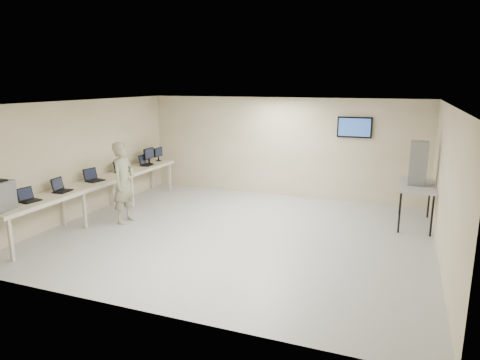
% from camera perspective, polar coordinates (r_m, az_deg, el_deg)
% --- Properties ---
extents(room, '(8.01, 7.01, 2.81)m').
position_cam_1_polar(room, '(9.02, -0.13, 1.41)').
color(room, '#BBBBBB').
rests_on(room, ground).
extents(workbench, '(0.76, 6.00, 0.90)m').
position_cam_1_polar(workbench, '(10.91, -18.28, -0.37)').
color(workbench, tan).
rests_on(workbench, ground).
extents(laptop_0, '(0.34, 0.39, 0.28)m').
position_cam_1_polar(laptop_0, '(9.47, -26.41, -2.14)').
color(laptop_0, black).
rests_on(laptop_0, workbench).
extents(laptop_1, '(0.36, 0.41, 0.30)m').
position_cam_1_polar(laptop_1, '(10.02, -22.82, -0.99)').
color(laptop_1, black).
rests_on(laptop_1, workbench).
extents(laptop_2, '(0.40, 0.44, 0.30)m').
position_cam_1_polar(laptop_2, '(10.81, -19.00, 0.28)').
color(laptop_2, black).
rests_on(laptop_2, workbench).
extents(laptop_3, '(0.31, 0.38, 0.30)m').
position_cam_1_polar(laptop_3, '(11.68, -15.60, 1.40)').
color(laptop_3, black).
rests_on(laptop_3, workbench).
extents(laptop_4, '(0.34, 0.40, 0.29)m').
position_cam_1_polar(laptop_4, '(12.46, -12.57, 2.26)').
color(laptop_4, black).
rests_on(laptop_4, workbench).
extents(monitor_near, '(0.21, 0.46, 0.46)m').
position_cam_1_polar(monitor_near, '(12.62, -12.06, 3.36)').
color(monitor_near, black).
rests_on(monitor_near, workbench).
extents(monitor_far, '(0.18, 0.41, 0.40)m').
position_cam_1_polar(monitor_far, '(13.05, -10.85, 3.57)').
color(monitor_far, black).
rests_on(monitor_far, workbench).
extents(soldier, '(0.47, 0.70, 1.90)m').
position_cam_1_polar(soldier, '(10.22, -15.24, -0.34)').
color(soldier, '#5E644E').
rests_on(soldier, ground).
extents(side_table, '(0.74, 1.59, 0.95)m').
position_cam_1_polar(side_table, '(10.47, 22.51, -0.93)').
color(side_table, '#989B9D').
rests_on(side_table, ground).
extents(storage_bins, '(0.37, 0.41, 0.98)m').
position_cam_1_polar(storage_bins, '(10.36, 22.67, 2.11)').
color(storage_bins, gray).
rests_on(storage_bins, side_table).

